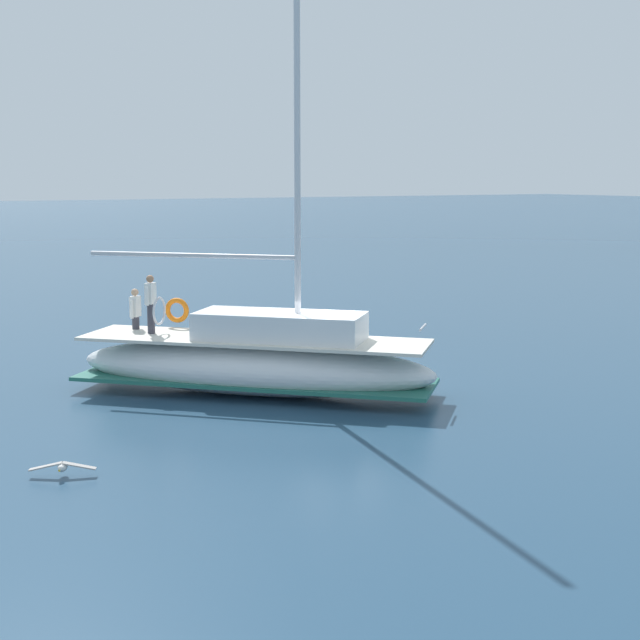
% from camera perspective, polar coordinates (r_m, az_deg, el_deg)
% --- Properties ---
extents(ground_plane, '(400.00, 400.00, 0.00)m').
position_cam_1_polar(ground_plane, '(24.52, 0.57, -4.46)').
color(ground_plane, navy).
extents(main_sailboat, '(8.49, 8.48, 13.66)m').
position_cam_1_polar(main_sailboat, '(24.18, -3.92, -2.45)').
color(main_sailboat, silver).
rests_on(main_sailboat, ground).
extents(seagull, '(0.69, 1.18, 0.18)m').
position_cam_1_polar(seagull, '(18.38, -15.58, -8.71)').
color(seagull, silver).
rests_on(seagull, ground).
extents(mooring_buoy, '(0.73, 0.73, 0.96)m').
position_cam_1_polar(mooring_buoy, '(29.49, -10.00, -1.88)').
color(mooring_buoy, silver).
rests_on(mooring_buoy, ground).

